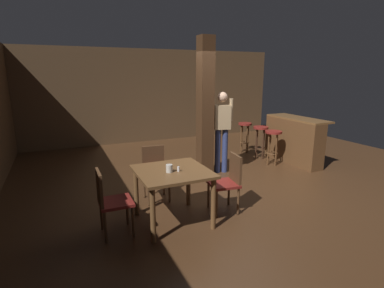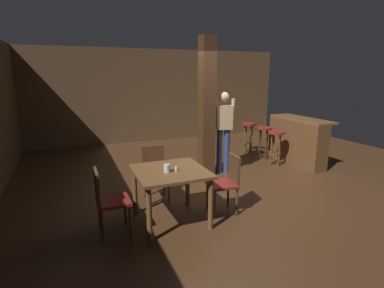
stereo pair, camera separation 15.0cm
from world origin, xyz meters
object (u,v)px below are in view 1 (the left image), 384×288
at_px(napkin_cup, 169,168).
at_px(salt_shaker, 178,169).
at_px(bar_stool_near, 273,139).
at_px(chair_west, 110,199).
at_px(chair_north, 155,170).
at_px(chair_east, 228,180).
at_px(dining_table, 173,179).
at_px(standing_person, 222,126).
at_px(bar_counter, 293,140).
at_px(bar_stool_far, 245,130).
at_px(bar_stool_mid, 260,134).

relative_size(napkin_cup, salt_shaker, 1.53).
bearing_deg(bar_stool_near, chair_west, -157.25).
bearing_deg(napkin_cup, bar_stool_near, 28.39).
bearing_deg(chair_north, napkin_cup, -95.02).
height_order(chair_north, chair_east, same).
xyz_separation_m(dining_table, napkin_cup, (-0.07, -0.06, 0.18)).
distance_m(standing_person, bar_counter, 1.99).
distance_m(standing_person, bar_stool_far, 1.91).
bearing_deg(bar_stool_mid, bar_counter, -50.16).
distance_m(chair_north, bar_stool_mid, 3.42).
bearing_deg(bar_stool_near, dining_table, -151.96).
xyz_separation_m(dining_table, chair_west, (-0.88, -0.02, -0.14)).
bearing_deg(napkin_cup, standing_person, 43.63).
relative_size(standing_person, bar_stool_near, 2.15).
relative_size(bar_counter, bar_stool_mid, 2.01).
distance_m(salt_shaker, bar_stool_far, 4.27).
distance_m(standing_person, bar_stool_mid, 1.60).
height_order(standing_person, bar_counter, standing_person).
relative_size(chair_east, standing_person, 0.52).
height_order(chair_west, bar_stool_mid, chair_west).
relative_size(standing_person, bar_stool_far, 2.15).
distance_m(chair_west, bar_stool_near, 4.31).
xyz_separation_m(napkin_cup, bar_stool_near, (3.16, 1.71, -0.22)).
relative_size(bar_stool_mid, bar_stool_far, 1.00).
xyz_separation_m(bar_stool_near, bar_stool_far, (0.04, 1.22, -0.01)).
bearing_deg(bar_stool_far, bar_stool_mid, -87.89).
relative_size(chair_north, standing_person, 0.52).
bearing_deg(bar_stool_far, chair_east, -127.86).
height_order(chair_east, standing_person, standing_person).
distance_m(chair_east, bar_stool_far, 3.66).
bearing_deg(chair_north, bar_counter, 11.30).
height_order(salt_shaker, bar_stool_far, salt_shaker).
relative_size(chair_west, bar_counter, 0.55).
height_order(dining_table, napkin_cup, napkin_cup).
bearing_deg(salt_shaker, bar_stool_far, 43.75).
bearing_deg(dining_table, standing_person, 43.70).
xyz_separation_m(dining_table, chair_north, (0.01, 0.88, -0.14)).
relative_size(chair_west, bar_stool_mid, 1.11).
xyz_separation_m(standing_person, bar_stool_near, (1.37, 0.00, -0.39)).
distance_m(bar_stool_near, bar_stool_mid, 0.57).
xyz_separation_m(dining_table, bar_stool_far, (3.14, 2.86, -0.05)).
height_order(dining_table, chair_west, chair_west).
distance_m(chair_west, bar_counter, 4.83).
bearing_deg(bar_stool_near, bar_stool_far, 87.97).
relative_size(dining_table, bar_stool_near, 1.24).
bearing_deg(bar_stool_far, chair_west, -144.33).
height_order(dining_table, chair_east, chair_east).
relative_size(napkin_cup, standing_person, 0.06).
distance_m(dining_table, bar_counter, 4.01).
xyz_separation_m(salt_shaker, bar_stool_near, (3.04, 1.73, -0.20)).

